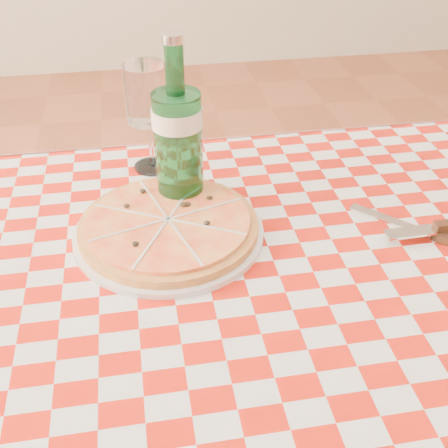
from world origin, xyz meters
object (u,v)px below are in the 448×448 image
at_px(water_bottle, 177,126).
at_px(wine_glass, 149,119).
at_px(pizza_plate, 169,225).
at_px(dining_table, 243,328).

distance_m(water_bottle, wine_glass, 0.15).
height_order(pizza_plate, wine_glass, wine_glass).
height_order(pizza_plate, water_bottle, water_bottle).
relative_size(dining_table, wine_glass, 5.91).
distance_m(dining_table, wine_glass, 0.42).
relative_size(pizza_plate, wine_glass, 1.50).
bearing_deg(dining_table, water_bottle, 107.35).
bearing_deg(water_bottle, dining_table, -72.65).
bearing_deg(water_bottle, pizza_plate, -108.25).
bearing_deg(water_bottle, wine_glass, 106.94).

